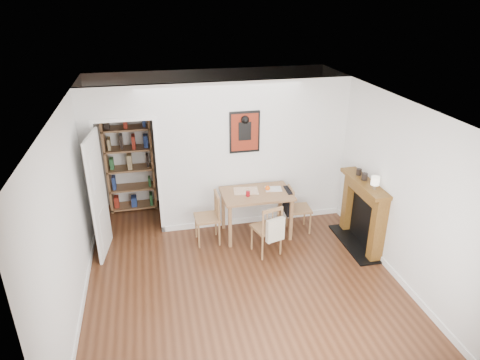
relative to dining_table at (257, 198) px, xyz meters
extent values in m
plane|color=#532F1A|center=(-0.52, -0.93, -0.71)|extent=(5.20, 5.20, 0.00)
plane|color=silver|center=(-0.52, 1.67, 0.59)|extent=(4.50, 0.00, 4.50)
plane|color=silver|center=(-0.52, -3.53, 0.59)|extent=(4.50, 0.00, 4.50)
plane|color=silver|center=(-2.77, -0.93, 0.59)|extent=(0.00, 5.20, 5.20)
plane|color=silver|center=(1.73, -0.93, 0.59)|extent=(0.00, 5.20, 5.20)
plane|color=silver|center=(-0.52, -0.93, 1.89)|extent=(5.20, 5.20, 0.00)
cube|color=silver|center=(0.06, 0.47, 0.59)|extent=(3.35, 0.10, 2.60)
cube|color=silver|center=(-2.64, 0.47, 0.59)|extent=(0.25, 0.10, 2.60)
cube|color=silver|center=(-2.07, 0.47, 1.62)|extent=(0.90, 0.10, 0.55)
cube|color=white|center=(-2.55, 0.47, 0.32)|extent=(0.06, 0.14, 2.05)
cube|color=white|center=(-1.59, 0.47, 0.32)|extent=(0.06, 0.14, 2.05)
cube|color=white|center=(0.06, 0.41, -0.66)|extent=(3.35, 0.02, 0.10)
cube|color=white|center=(-2.76, -1.53, -0.66)|extent=(0.02, 4.00, 0.10)
cube|color=white|center=(1.72, -1.53, -0.66)|extent=(0.02, 4.00, 0.10)
cube|color=white|center=(-2.54, 0.00, 0.29)|extent=(0.15, 0.80, 2.00)
cube|color=black|center=(-0.12, 0.41, 1.04)|extent=(0.52, 0.02, 0.72)
cube|color=maroon|center=(-0.12, 0.39, 1.04)|extent=(0.46, 0.00, 0.64)
cube|color=olive|center=(0.00, 0.00, 0.08)|extent=(1.18, 0.75, 0.04)
cube|color=olive|center=(-0.52, -0.31, -0.33)|extent=(0.05, 0.05, 0.76)
cube|color=olive|center=(0.52, -0.31, -0.33)|extent=(0.05, 0.05, 0.76)
cube|color=olive|center=(-0.52, 0.31, -0.33)|extent=(0.05, 0.05, 0.76)
cube|color=olive|center=(0.52, 0.31, -0.33)|extent=(0.05, 0.05, 0.76)
cube|color=black|center=(0.54, -0.03, -0.11)|extent=(0.11, 0.35, 0.44)
cube|color=#B8B299|center=(0.08, -0.81, -0.16)|extent=(0.32, 0.18, 0.38)
cube|color=olive|center=(-2.51, 1.47, 0.34)|extent=(0.04, 0.35, 2.09)
cube|color=olive|center=(-1.68, 1.47, 0.34)|extent=(0.04, 0.35, 2.09)
cube|color=olive|center=(-2.10, 1.47, -0.66)|extent=(0.88, 0.35, 0.03)
cube|color=olive|center=(-2.10, 1.47, 0.13)|extent=(0.88, 0.35, 0.03)
cube|color=olive|center=(-2.10, 1.47, 1.34)|extent=(0.88, 0.35, 0.03)
cube|color=maroon|center=(-2.10, 1.47, 0.34)|extent=(0.77, 0.29, 0.29)
cube|color=brown|center=(1.63, -1.17, -0.16)|extent=(0.20, 0.16, 1.10)
cube|color=brown|center=(1.63, -0.18, -0.16)|extent=(0.20, 0.16, 1.10)
cube|color=brown|center=(1.60, -0.68, 0.42)|extent=(0.30, 1.21, 0.06)
cube|color=brown|center=(1.63, -0.68, 0.29)|extent=(0.20, 0.85, 0.20)
cube|color=black|center=(1.69, -0.68, -0.26)|extent=(0.08, 0.81, 0.88)
cube|color=black|center=(1.57, -0.68, -0.69)|extent=(0.45, 1.25, 0.03)
cylinder|color=maroon|center=(-0.17, -0.09, 0.14)|extent=(0.07, 0.07, 0.09)
sphere|color=#FF5E0D|center=(0.20, 0.05, 0.14)|extent=(0.08, 0.08, 0.08)
cube|color=beige|center=(-0.16, 0.10, 0.10)|extent=(0.45, 0.36, 0.00)
cube|color=silver|center=(0.31, 0.07, 0.10)|extent=(0.30, 0.24, 0.01)
cylinder|color=silver|center=(1.59, -0.97, 0.49)|extent=(0.07, 0.07, 0.07)
cylinder|color=#F2E8C9|center=(1.59, -0.97, 0.59)|extent=(0.13, 0.13, 0.13)
cylinder|color=black|center=(1.60, -0.63, 0.51)|extent=(0.10, 0.10, 0.12)
cylinder|color=black|center=(1.61, -0.42, 0.51)|extent=(0.09, 0.09, 0.11)
camera|label=1|loc=(-1.66, -6.28, 3.25)|focal=32.00mm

